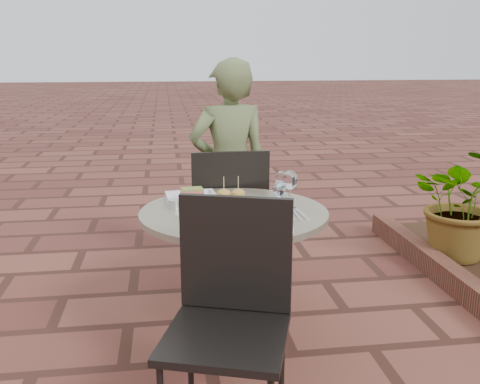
{
  "coord_description": "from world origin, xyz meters",
  "views": [
    {
      "loc": [
        -0.18,
        -2.32,
        1.45
      ],
      "look_at": [
        0.16,
        0.11,
        0.82
      ],
      "focal_mm": 40.0,
      "sensor_mm": 36.0,
      "label": 1
    }
  ],
  "objects": [
    {
      "name": "ground",
      "position": [
        0.0,
        0.0,
        0.0
      ],
      "size": [
        60.0,
        60.0,
        0.0
      ],
      "primitive_type": "plane",
      "color": "brown",
      "rests_on": "ground"
    },
    {
      "name": "cafe_table",
      "position": [
        0.13,
        0.11,
        0.48
      ],
      "size": [
        0.9,
        0.9,
        0.73
      ],
      "color": "gray",
      "rests_on": "ground"
    },
    {
      "name": "chair_far",
      "position": [
        0.18,
        0.69,
        0.55
      ],
      "size": [
        0.45,
        0.45,
        0.93
      ],
      "rotation": [
        0.0,
        0.0,
        3.17
      ],
      "color": "black",
      "rests_on": "ground"
    },
    {
      "name": "chair_near",
      "position": [
        0.04,
        -0.49,
        0.55
      ],
      "size": [
        0.56,
        0.56,
        0.93
      ],
      "rotation": [
        0.0,
        0.0,
        -0.32
      ],
      "color": "black",
      "rests_on": "ground"
    },
    {
      "name": "diner",
      "position": [
        0.23,
        1.04,
        0.72
      ],
      "size": [
        0.57,
        0.42,
        1.44
      ],
      "primitive_type": "imported",
      "rotation": [
        0.0,
        0.0,
        3.29
      ],
      "color": "#535F34",
      "rests_on": "ground"
    },
    {
      "name": "plate_salmon",
      "position": [
        -0.05,
        0.3,
        0.75
      ],
      "size": [
        0.27,
        0.27,
        0.07
      ],
      "rotation": [
        0.0,
        0.0,
        0.09
      ],
      "color": "white",
      "rests_on": "cafe_table"
    },
    {
      "name": "plate_sliders",
      "position": [
        0.12,
        0.09,
        0.76
      ],
      "size": [
        0.28,
        0.28,
        0.17
      ],
      "rotation": [
        0.0,
        0.0,
        -0.06
      ],
      "color": "white",
      "rests_on": "cafe_table"
    },
    {
      "name": "plate_tuna",
      "position": [
        0.19,
        -0.17,
        0.75
      ],
      "size": [
        0.29,
        0.29,
        0.03
      ],
      "rotation": [
        0.0,
        0.0,
        0.21
      ],
      "color": "white",
      "rests_on": "cafe_table"
    },
    {
      "name": "wine_glass_right",
      "position": [
        0.34,
        0.04,
        0.84
      ],
      "size": [
        0.06,
        0.06,
        0.15
      ],
      "color": "white",
      "rests_on": "cafe_table"
    },
    {
      "name": "wine_glass_mid",
      "position": [
        0.41,
        0.3,
        0.83
      ],
      "size": [
        0.06,
        0.06,
        0.14
      ],
      "color": "white",
      "rests_on": "cafe_table"
    },
    {
      "name": "wine_glass_far",
      "position": [
        0.41,
        0.14,
        0.86
      ],
      "size": [
        0.08,
        0.08,
        0.18
      ],
      "color": "white",
      "rests_on": "cafe_table"
    },
    {
      "name": "steel_ramekin",
      "position": [
        -0.15,
        0.17,
        0.75
      ],
      "size": [
        0.08,
        0.08,
        0.04
      ],
      "primitive_type": "cylinder",
      "rotation": [
        0.0,
        0.0,
        -0.32
      ],
      "color": "silver",
      "rests_on": "cafe_table"
    },
    {
      "name": "cutlery_set",
      "position": [
        0.41,
        -0.01,
        0.73
      ],
      "size": [
        0.1,
        0.21,
        0.0
      ],
      "primitive_type": null,
      "rotation": [
        0.0,
        0.0,
        -0.0
      ],
      "color": "silver",
      "rests_on": "cafe_table"
    },
    {
      "name": "planter_curb",
      "position": [
        1.6,
        0.3,
        0.07
      ],
      "size": [
        0.12,
        3.0,
        0.15
      ],
      "primitive_type": "cube",
      "color": "brown",
      "rests_on": "ground"
    },
    {
      "name": "potted_plant_a",
      "position": [
        1.87,
        0.99,
        0.46
      ],
      "size": [
        0.89,
        0.84,
        0.81
      ],
      "primitive_type": "imported",
      "rotation": [
        0.0,
        0.0,
        -0.35
      ],
      "color": "#33662D",
      "rests_on": "mulch_bed"
    }
  ]
}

